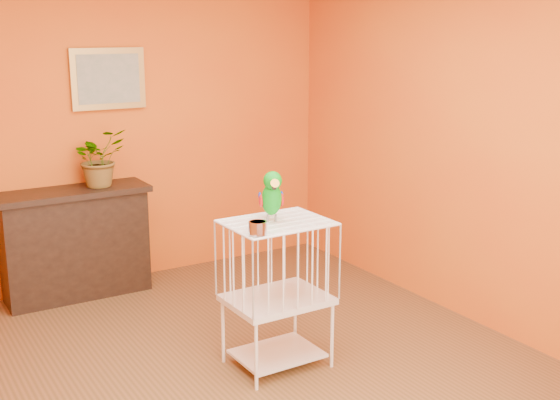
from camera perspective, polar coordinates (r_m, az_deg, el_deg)
ground at (r=4.50m, az=-3.44°, el=-14.87°), size 4.50×4.50×0.00m
room_shell at (r=3.99m, az=-3.77°, el=5.53°), size 4.50×4.50×4.50m
console_cabinet at (r=5.96m, az=-16.31°, el=-3.38°), size 1.21×0.44×0.90m
potted_plant at (r=5.88m, az=-14.46°, el=2.83°), size 0.53×0.56×0.36m
framed_picture at (r=6.01m, az=-13.78°, el=9.55°), size 0.62×0.04×0.50m
birdcage at (r=4.54m, az=-0.24°, el=-7.49°), size 0.64×0.49×0.97m
feed_cup at (r=4.10m, az=-1.81°, el=-2.27°), size 0.11×0.11×0.08m
parrot at (r=4.36m, az=-0.68°, el=0.37°), size 0.18×0.30×0.33m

